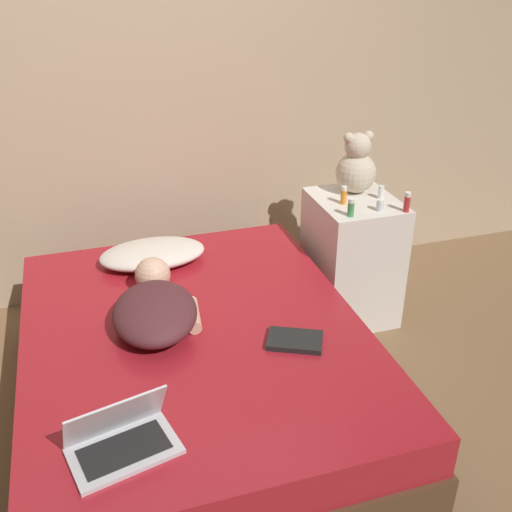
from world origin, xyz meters
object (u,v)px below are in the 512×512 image
Objects in this scene: pillow at (153,254)px; bottle_red at (407,202)px; bottle_green at (351,208)px; bottle_orange at (344,195)px; bottle_clear at (380,205)px; teddy_bear at (356,166)px; laptop at (121,438)px; person_lying at (156,306)px; book at (295,340)px; bottle_white at (381,192)px.

bottle_red is (1.26, -0.33, 0.26)m from pillow.
bottle_orange reaches higher than bottle_green.
teddy_bear is at bearing 91.71° from bottle_clear.
laptop is at bearing -149.16° from bottle_red.
pillow is at bearing 171.77° from bottle_orange.
laptop is 4.13× the size of bottle_green.
bottle_orange reaches higher than person_lying.
bottle_red reaches higher than bottle_orange.
laptop is 1.44× the size of book.
bottle_white is at bearing 101.64° from bottle_red.
pillow is 1.04m from bottle_green.
bottle_orange reaches higher than pillow.
bottle_white is at bearing -54.83° from teddy_bear.
person_lying reaches higher than book.
laptop reaches higher than book.
laptop is 1.75m from bottle_clear.
bottle_orange reaches higher than laptop.
person_lying is 1.25m from bottle_clear.
bottle_orange is (-0.26, 0.19, -0.00)m from bottle_red.
bottle_clear is 0.63× the size of bottle_orange.
teddy_bear is (1.12, -0.00, 0.36)m from pillow.
bottle_orange is at bearing 78.37° from bottle_green.
bottle_white is 0.26× the size of book.
person_lying is at bearing -97.15° from pillow.
bottle_clear is at bearing 5.58° from bottle_green.
bottle_red is at bearing -35.52° from bottle_orange.
bottle_clear is at bearing 19.61° from person_lying.
teddy_bear is at bearing -0.23° from pillow.
book is (-0.67, -0.87, -0.40)m from teddy_bear.
pillow is at bearing 173.70° from bottle_white.
bottle_green is at bearing -174.42° from bottle_clear.
bottle_clear is (1.20, 0.27, 0.22)m from person_lying.
person_lying is 7.10× the size of bottle_green.
bottle_red is at bearing 17.27° from laptop.
laptop is 6.32× the size of bottle_clear.
bottle_red reaches higher than bottle_green.
teddy_bear reaches higher than book.
pillow is 1.40× the size of laptop.
person_lying is 10.89× the size of bottle_clear.
book is at bearing -25.21° from person_lying.
pillow is 1.32m from bottle_red.
bottle_green is (-0.29, 0.03, -0.01)m from bottle_red.
bottle_red is at bearing -68.00° from teddy_bear.
bottle_green is 0.96× the size of bottle_orange.
laptop is at bearing -143.37° from bottle_white.
bottle_white is 0.20m from bottle_red.
teddy_bear is 0.35m from bottle_green.
bottle_white is at bearing 23.06° from laptop.
pillow is 1.29m from laptop.
bottle_white is (1.51, 1.12, 0.25)m from laptop.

